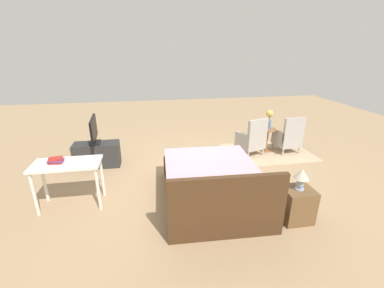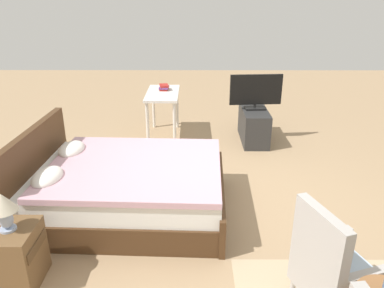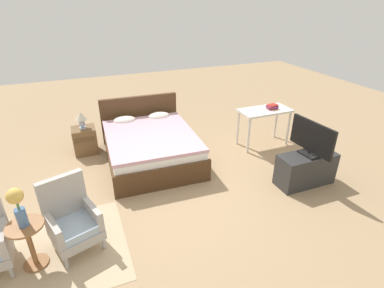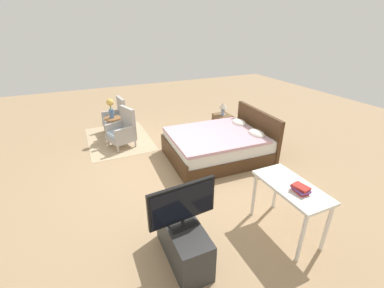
{
  "view_description": "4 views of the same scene",
  "coord_description": "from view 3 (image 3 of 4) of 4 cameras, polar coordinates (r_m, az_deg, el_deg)",
  "views": [
    {
      "loc": [
        0.9,
        4.75,
        2.49
      ],
      "look_at": [
        0.1,
        0.05,
        0.68
      ],
      "focal_mm": 24.0,
      "sensor_mm": 36.0,
      "label": 1
    },
    {
      "loc": [
        -3.72,
        0.29,
        2.31
      ],
      "look_at": [
        0.24,
        0.3,
        0.68
      ],
      "focal_mm": 35.0,
      "sensor_mm": 36.0,
      "label": 2
    },
    {
      "loc": [
        -1.2,
        -3.92,
        2.84
      ],
      "look_at": [
        0.37,
        0.04,
        0.7
      ],
      "focal_mm": 28.0,
      "sensor_mm": 36.0,
      "label": 3
    },
    {
      "loc": [
        4.26,
        -1.56,
        2.72
      ],
      "look_at": [
        0.31,
        0.21,
        0.65
      ],
      "focal_mm": 24.0,
      "sensor_mm": 36.0,
      "label": 4
    }
  ],
  "objects": [
    {
      "name": "bed",
      "position": [
        5.69,
        -8.03,
        -0.15
      ],
      "size": [
        1.68,
        2.15,
        0.96
      ],
      "color": "#472D19",
      "rests_on": "ground_plane"
    },
    {
      "name": "tv_stand",
      "position": [
        5.27,
        20.81,
        -4.49
      ],
      "size": [
        0.96,
        0.4,
        0.54
      ],
      "color": "#2D2D2D",
      "rests_on": "ground_plane"
    },
    {
      "name": "tv_flatscreen",
      "position": [
        5.02,
        21.86,
        1.03
      ],
      "size": [
        0.22,
        0.83,
        0.56
      ],
      "color": "black",
      "rests_on": "tv_stand"
    },
    {
      "name": "floor_rug",
      "position": [
        4.28,
        -27.39,
        -18.66
      ],
      "size": [
        2.1,
        1.5,
        0.01
      ],
      "color": "tan",
      "rests_on": "ground_plane"
    },
    {
      "name": "side_table",
      "position": [
        3.97,
        -28.6,
        -15.8
      ],
      "size": [
        0.4,
        0.4,
        0.59
      ],
      "color": "#936038",
      "rests_on": "ground_plane"
    },
    {
      "name": "nightstand",
      "position": [
        6.25,
        -19.7,
        0.66
      ],
      "size": [
        0.44,
        0.41,
        0.53
      ],
      "color": "brown",
      "rests_on": "ground_plane"
    },
    {
      "name": "table_lamp",
      "position": [
        6.07,
        -20.39,
        4.72
      ],
      "size": [
        0.22,
        0.22,
        0.33
      ],
      "color": "#9EADC6",
      "rests_on": "nightstand"
    },
    {
      "name": "vanity_desk",
      "position": [
        6.23,
        13.65,
        5.37
      ],
      "size": [
        1.04,
        0.52,
        0.77
      ],
      "color": "silver",
      "rests_on": "ground_plane"
    },
    {
      "name": "flower_vase",
      "position": [
        3.68,
        -30.33,
        -9.78
      ],
      "size": [
        0.17,
        0.17,
        0.48
      ],
      "color": "#4C709E",
      "rests_on": "side_table"
    },
    {
      "name": "book_stack",
      "position": [
        6.25,
        15.03,
        6.88
      ],
      "size": [
        0.23,
        0.17,
        0.09
      ],
      "color": "#AD2823",
      "rests_on": "vanity_desk"
    },
    {
      "name": "armchair_by_window_right",
      "position": [
        4.02,
        -21.85,
        -13.38
      ],
      "size": [
        0.68,
        0.68,
        0.92
      ],
      "color": "#ADA8A3",
      "rests_on": "floor_rug"
    },
    {
      "name": "ground_plane",
      "position": [
        4.99,
        -3.8,
        -8.11
      ],
      "size": [
        16.0,
        16.0,
        0.0
      ],
      "primitive_type": "plane",
      "color": "#A38460"
    }
  ]
}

